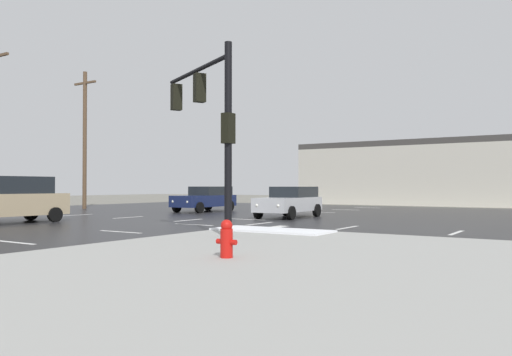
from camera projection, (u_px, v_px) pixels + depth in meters
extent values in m
plane|color=slate|center=(222.00, 222.00, 23.11)|extent=(120.00, 120.00, 0.00)
cube|color=#232326|center=(222.00, 222.00, 23.11)|extent=(44.00, 44.00, 0.02)
cube|color=#9E9E99|center=(419.00, 309.00, 6.52)|extent=(18.00, 18.00, 0.14)
cube|color=white|center=(272.00, 230.00, 17.04)|extent=(4.00, 1.60, 0.06)
cube|color=silver|center=(14.00, 242.00, 14.71)|extent=(2.00, 0.15, 0.01)
cube|color=silver|center=(120.00, 232.00, 18.07)|extent=(2.00, 0.15, 0.01)
cube|color=silver|center=(194.00, 225.00, 21.43)|extent=(2.00, 0.15, 0.01)
cube|color=silver|center=(247.00, 219.00, 24.79)|extent=(2.00, 0.15, 0.01)
cube|color=silver|center=(288.00, 215.00, 28.15)|extent=(2.00, 0.15, 0.01)
cube|color=silver|center=(320.00, 212.00, 31.51)|extent=(2.00, 0.15, 0.01)
cube|color=silver|center=(346.00, 210.00, 34.87)|extent=(2.00, 0.15, 0.01)
cube|color=silver|center=(367.00, 208.00, 38.23)|extent=(2.00, 0.15, 0.01)
cube|color=silver|center=(34.00, 213.00, 30.70)|extent=(0.15, 2.00, 0.01)
cube|color=silver|center=(77.00, 215.00, 28.53)|extent=(0.15, 2.00, 0.01)
cube|color=silver|center=(128.00, 217.00, 26.36)|extent=(0.15, 2.00, 0.01)
cube|color=silver|center=(188.00, 220.00, 24.19)|extent=(0.15, 2.00, 0.01)
cube|color=silver|center=(260.00, 224.00, 22.03)|extent=(0.15, 2.00, 0.01)
cube|color=silver|center=(347.00, 228.00, 19.86)|extent=(0.15, 2.00, 0.01)
cube|color=silver|center=(456.00, 233.00, 17.69)|extent=(0.15, 2.00, 0.01)
cube|color=silver|center=(235.00, 232.00, 17.85)|extent=(0.45, 7.00, 0.01)
cylinder|color=black|center=(228.00, 139.00, 15.24)|extent=(0.22, 0.22, 5.77)
cylinder|color=black|center=(197.00, 70.00, 17.28)|extent=(4.19, 2.23, 0.14)
cube|color=black|center=(200.00, 88.00, 17.07)|extent=(0.41, 0.45, 0.95)
sphere|color=yellow|center=(198.00, 80.00, 17.21)|extent=(0.20, 0.20, 0.20)
cube|color=black|center=(176.00, 97.00, 18.87)|extent=(0.41, 0.45, 0.95)
sphere|color=yellow|center=(175.00, 90.00, 19.02)|extent=(0.20, 0.20, 0.20)
cube|color=black|center=(228.00, 128.00, 15.24)|extent=(0.28, 0.36, 0.90)
cylinder|color=red|center=(227.00, 243.00, 10.71)|extent=(0.26, 0.26, 0.60)
sphere|color=red|center=(227.00, 225.00, 10.71)|extent=(0.25, 0.25, 0.25)
cylinder|color=red|center=(220.00, 241.00, 10.80)|extent=(0.12, 0.11, 0.11)
cylinder|color=red|center=(234.00, 242.00, 10.61)|extent=(0.12, 0.11, 0.11)
cube|color=beige|center=(458.00, 176.00, 44.06)|extent=(26.59, 8.00, 5.01)
cube|color=#3F3D3A|center=(458.00, 144.00, 44.10)|extent=(26.59, 8.00, 0.50)
cube|color=tan|center=(8.00, 205.00, 22.30)|extent=(2.19, 4.89, 0.95)
cube|color=black|center=(8.00, 185.00, 22.31)|extent=(1.96, 3.45, 0.75)
cylinder|color=black|center=(31.00, 213.00, 24.19)|extent=(0.25, 0.67, 0.66)
cylinder|color=black|center=(55.00, 215.00, 23.05)|extent=(0.25, 0.67, 0.66)
sphere|color=white|center=(49.00, 203.00, 24.57)|extent=(0.18, 0.18, 0.18)
sphere|color=white|center=(65.00, 203.00, 23.84)|extent=(0.18, 0.18, 0.18)
cube|color=#141E47|center=(204.00, 201.00, 32.35)|extent=(1.85, 4.52, 0.70)
cube|color=black|center=(211.00, 191.00, 32.92)|extent=(1.69, 2.49, 0.55)
cylinder|color=black|center=(199.00, 208.00, 30.57)|extent=(0.23, 0.66, 0.66)
cylinder|color=black|center=(177.00, 207.00, 31.56)|extent=(0.23, 0.66, 0.66)
cylinder|color=black|center=(230.00, 206.00, 33.12)|extent=(0.23, 0.66, 0.66)
cylinder|color=black|center=(208.00, 205.00, 34.11)|extent=(0.23, 0.66, 0.66)
sphere|color=white|center=(188.00, 202.00, 30.20)|extent=(0.18, 0.18, 0.18)
sphere|color=white|center=(173.00, 202.00, 30.83)|extent=(0.18, 0.18, 0.18)
cube|color=#B7BABF|center=(288.00, 204.00, 26.29)|extent=(2.01, 4.58, 0.70)
cube|color=black|center=(294.00, 192.00, 26.88)|extent=(1.77, 2.55, 0.55)
cylinder|color=black|center=(291.00, 213.00, 24.51)|extent=(0.25, 0.67, 0.66)
cylinder|color=black|center=(258.00, 212.00, 25.41)|extent=(0.25, 0.67, 0.66)
cylinder|color=black|center=(317.00, 210.00, 27.15)|extent=(0.25, 0.67, 0.66)
cylinder|color=black|center=(286.00, 210.00, 28.06)|extent=(0.25, 0.67, 0.66)
sphere|color=white|center=(278.00, 206.00, 24.10)|extent=(0.18, 0.18, 0.18)
sphere|color=white|center=(257.00, 205.00, 24.67)|extent=(0.18, 0.18, 0.18)
cylinder|color=brown|center=(85.00, 140.00, 36.60)|extent=(0.28, 0.28, 9.78)
cube|color=brown|center=(85.00, 83.00, 36.66)|extent=(2.20, 0.14, 0.14)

